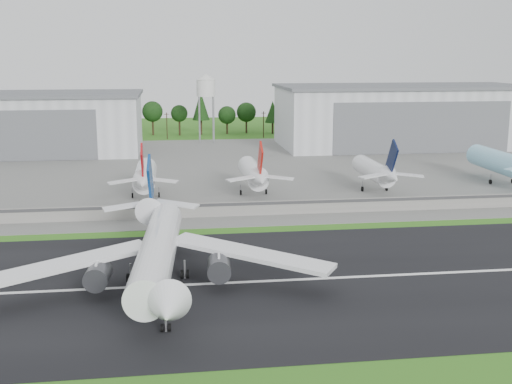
{
  "coord_description": "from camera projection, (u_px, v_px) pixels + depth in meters",
  "views": [
    {
      "loc": [
        -20.56,
        -91.09,
        37.38
      ],
      "look_at": [
        -2.96,
        40.0,
        9.0
      ],
      "focal_mm": 45.0,
      "sensor_mm": 36.0,
      "label": 1
    }
  ],
  "objects": [
    {
      "name": "ground",
      "position": [
        310.0,
        302.0,
        98.79
      ],
      "size": [
        600.0,
        600.0,
        0.0
      ],
      "primitive_type": "plane",
      "color": "#256317",
      "rests_on": "ground"
    },
    {
      "name": "runway",
      "position": [
        297.0,
        280.0,
        108.47
      ],
      "size": [
        320.0,
        60.0,
        0.1
      ],
      "primitive_type": "cube",
      "color": "black",
      "rests_on": "ground"
    },
    {
      "name": "runway_centerline",
      "position": [
        297.0,
        280.0,
        108.46
      ],
      "size": [
        220.0,
        1.0,
        0.02
      ],
      "primitive_type": "cube",
      "color": "white",
      "rests_on": "runway"
    },
    {
      "name": "apron",
      "position": [
        233.0,
        168.0,
        215.07
      ],
      "size": [
        320.0,
        150.0,
        0.1
      ],
      "primitive_type": "cube",
      "color": "slate",
      "rests_on": "ground"
    },
    {
      "name": "blast_fence",
      "position": [
        260.0,
        208.0,
        151.69
      ],
      "size": [
        240.0,
        0.61,
        3.5
      ],
      "color": "gray",
      "rests_on": "ground"
    },
    {
      "name": "hangar_west",
      "position": [
        14.0,
        123.0,
        245.76
      ],
      "size": [
        97.0,
        44.0,
        23.2
      ],
      "color": "silver",
      "rests_on": "ground"
    },
    {
      "name": "hangar_east",
      "position": [
        402.0,
        116.0,
        265.71
      ],
      "size": [
        102.0,
        47.0,
        25.2
      ],
      "color": "silver",
      "rests_on": "ground"
    },
    {
      "name": "water_tower",
      "position": [
        206.0,
        86.0,
        272.26
      ],
      "size": [
        8.4,
        8.4,
        29.4
      ],
      "color": "#99999E",
      "rests_on": "ground"
    },
    {
      "name": "utility_poles",
      "position": [
        216.0,
        138.0,
        292.6
      ],
      "size": [
        230.0,
        3.0,
        12.0
      ],
      "primitive_type": null,
      "color": "black",
      "rests_on": "ground"
    },
    {
      "name": "treeline",
      "position": [
        214.0,
        134.0,
        307.14
      ],
      "size": [
        320.0,
        16.0,
        22.0
      ],
      "primitive_type": null,
      "color": "black",
      "rests_on": "ground"
    },
    {
      "name": "main_airliner",
      "position": [
        158.0,
        259.0,
        104.03
      ],
      "size": [
        57.17,
        59.24,
        18.17
      ],
      "rotation": [
        0.0,
        0.0,
        3.08
      ],
      "color": "white",
      "rests_on": "runway"
    },
    {
      "name": "parked_jet_red_a",
      "position": [
        145.0,
        176.0,
        168.11
      ],
      "size": [
        7.36,
        31.29,
        16.64
      ],
      "color": "white",
      "rests_on": "ground"
    },
    {
      "name": "parked_jet_red_b",
      "position": [
        254.0,
        174.0,
        171.88
      ],
      "size": [
        7.36,
        31.29,
        16.58
      ],
      "color": "white",
      "rests_on": "ground"
    },
    {
      "name": "parked_jet_navy",
      "position": [
        377.0,
        171.0,
        176.32
      ],
      "size": [
        7.36,
        31.29,
        16.43
      ],
      "color": "white",
      "rests_on": "ground"
    },
    {
      "name": "parked_jet_skyblue",
      "position": [
        506.0,
        163.0,
        186.39
      ],
      "size": [
        7.36,
        37.29,
        17.07
      ],
      "color": "#88CEEC",
      "rests_on": "ground"
    }
  ]
}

